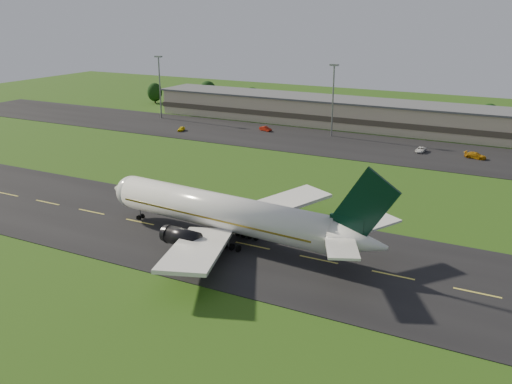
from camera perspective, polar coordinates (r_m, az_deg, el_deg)
The scene contains 12 objects.
ground at distance 100.24m, azimuth -11.54°, elevation -3.00°, with size 360.00×360.00×0.00m, color #1F4A12.
taxiway at distance 100.22m, azimuth -11.54°, elevation -2.97°, with size 220.00×30.00×0.10m, color black.
apron at distance 159.91m, azimuth 4.85°, elevation 5.21°, with size 260.00×30.00×0.10m, color black.
airliner at distance 89.06m, azimuth -2.97°, elevation -2.15°, with size 51.29×42.06×15.57m.
terminal at distance 179.21m, azimuth 9.85°, elevation 7.69°, with size 145.00×16.00×8.40m.
light_mast_west at distance 191.99m, azimuth -9.62°, elevation 11.02°, with size 2.40×1.20×20.35m.
light_mast_centre at distance 163.16m, azimuth 7.73°, elevation 9.90°, with size 2.40×1.20×20.35m.
tree_line at distance 181.75m, azimuth 20.73°, elevation 7.26°, with size 195.91×9.04×10.80m.
service_vehicle_a at distance 172.32m, azimuth -7.49°, elevation 6.28°, with size 1.45×3.60×1.23m, color yellow.
service_vehicle_b at distance 170.79m, azimuth 0.95°, elevation 6.34°, with size 1.40×4.02×1.32m, color #9E190A.
service_vehicle_c at distance 151.36m, azimuth 16.15°, elevation 4.09°, with size 2.08×4.52×1.26m, color white.
service_vehicle_d at distance 149.11m, azimuth 21.09°, elevation 3.43°, with size 2.11×5.18×1.50m, color #C5820B.
Camera 1 is at (60.33, -71.82, 35.35)m, focal length 40.00 mm.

